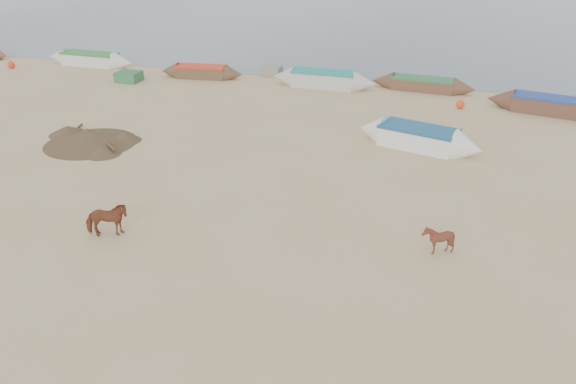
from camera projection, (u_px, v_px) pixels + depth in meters
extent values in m
plane|color=tan|center=(246.00, 287.00, 15.14)|extent=(140.00, 140.00, 0.00)
imported|color=brown|center=(107.00, 220.00, 17.35)|extent=(1.47, 1.12, 1.13)
imported|color=#58281B|center=(438.00, 239.00, 16.51)|extent=(0.99, 0.92, 0.92)
cone|color=brown|center=(90.00, 138.00, 24.85)|extent=(4.59, 4.59, 0.48)
cube|color=#306C42|center=(129.00, 77.00, 34.47)|extent=(1.40, 1.20, 0.60)
sphere|color=#ED4316|center=(460.00, 104.00, 29.53)|extent=(0.44, 0.44, 0.44)
cube|color=gray|center=(272.00, 71.00, 35.96)|extent=(1.20, 1.10, 0.56)
sphere|color=#E44015|center=(11.00, 65.00, 37.59)|extent=(0.48, 0.48, 0.48)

